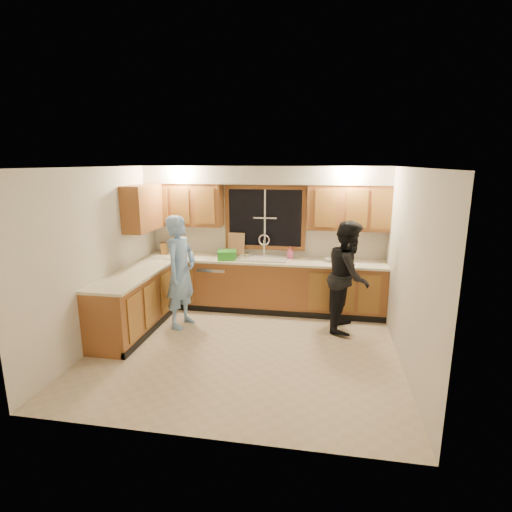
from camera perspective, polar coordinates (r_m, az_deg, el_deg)
The scene contains 26 objects.
floor at distance 5.77m, azimuth -1.69°, elevation -13.12°, with size 4.20×4.20×0.00m, color beige.
ceiling at distance 5.17m, azimuth -1.89°, elevation 12.57°, with size 4.20×4.20×0.00m, color silver.
wall_back at distance 7.16m, azimuth 1.28°, elevation 2.70°, with size 4.20×4.20×0.00m, color silver.
wall_left at distance 6.10m, azimuth -21.48°, elevation -0.09°, with size 3.80×3.80×0.00m, color silver.
wall_right at distance 5.33m, azimuth 20.92°, elevation -1.88°, with size 3.80×3.80×0.00m, color silver.
base_cabinets_back at distance 7.07m, azimuth 0.88°, elevation -4.21°, with size 4.20×0.60×0.88m, color brown.
base_cabinets_left at distance 6.47m, azimuth -16.99°, elevation -6.48°, with size 0.60×1.90×0.88m, color brown.
countertop_back at distance 6.93m, azimuth 0.88°, elevation -0.62°, with size 4.20×0.63×0.04m, color #EBE5C6.
countertop_left at distance 6.33m, azimuth -17.15°, elevation -2.57°, with size 0.63×1.90×0.04m, color #EBE5C6.
upper_cabinets_left at distance 7.27m, azimuth -10.16°, elevation 7.23°, with size 1.35×0.33×0.75m, color brown.
upper_cabinets_right at distance 6.85m, azimuth 13.06°, elevation 6.74°, with size 1.35×0.33×0.75m, color brown.
upper_cabinets_return at distance 6.90m, azimuth -15.91°, elevation 6.63°, with size 0.33×0.90×0.75m, color brown.
soffit at distance 6.87m, azimuth 1.11°, elevation 11.49°, with size 4.20×0.35×0.30m, color beige.
window_frame at distance 7.10m, azimuth 1.29°, elevation 5.46°, with size 1.44×0.03×1.14m.
sink at distance 6.96m, azimuth 0.90°, elevation -0.86°, with size 0.86×0.52×0.57m.
dishwasher at distance 7.24m, azimuth -5.80°, elevation -4.10°, with size 0.60×0.56×0.82m, color white.
stove at distance 6.00m, azimuth -19.44°, elevation -8.14°, with size 0.58×0.75×0.90m, color white.
man at distance 6.35m, azimuth -10.70°, elevation -2.25°, with size 0.65×0.42×1.78m, color #73A1DA.
woman at distance 6.29m, azimuth 13.09°, elevation -2.81°, with size 0.83×0.65×1.72m, color black.
knife_block at distance 7.48m, azimuth -13.04°, elevation 1.06°, with size 0.11×0.10×0.21m, color #9C672B.
cutting_board at distance 7.20m, azimuth -2.84°, elevation 1.71°, with size 0.30×0.02×0.41m, color tan.
dish_crate at distance 6.94m, azimuth -4.17°, elevation 0.17°, with size 0.32×0.30×0.15m, color green.
soap_bottle at distance 7.01m, azimuth 4.91°, elevation 0.52°, with size 0.09×0.09×0.20m, color pink.
bowl at distance 6.87m, azimuth 10.89°, elevation -0.57°, with size 0.23×0.23×0.06m, color silver.
can_left at distance 6.87m, azimuth -1.27°, elevation -0.10°, with size 0.06×0.06×0.11m, color beige.
can_right at distance 6.86m, azimuth -1.43°, elevation -0.06°, with size 0.07×0.07×0.12m, color beige.
Camera 1 is at (1.05, -5.06, 2.56)m, focal length 28.00 mm.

